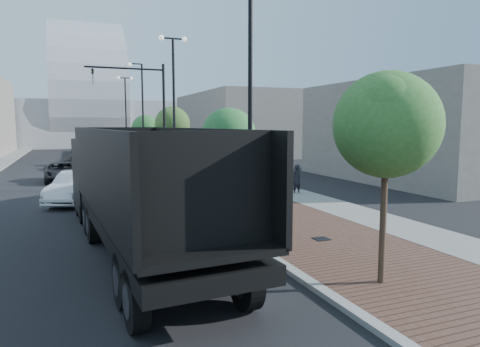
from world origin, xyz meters
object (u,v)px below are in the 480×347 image
object	(u,v)px
white_sedan	(77,187)
dark_car_mid	(61,172)
pedestrian	(296,180)
dump_truck	(125,191)

from	to	relation	value
white_sedan	dark_car_mid	xyz separation A→B (m)	(-0.91, 9.18, -0.13)
white_sedan	pedestrian	size ratio (longest dim) A/B	2.79
white_sedan	dark_car_mid	world-z (taller)	white_sedan
dump_truck	pedestrian	size ratio (longest dim) A/B	8.09
dark_car_mid	white_sedan	bearing A→B (deg)	-87.28
white_sedan	dark_car_mid	size ratio (longest dim) A/B	1.01
dump_truck	white_sedan	world-z (taller)	dump_truck
dump_truck	white_sedan	xyz separation A→B (m)	(-1.50, 7.74, -0.84)
dark_car_mid	pedestrian	world-z (taller)	pedestrian
dark_car_mid	pedestrian	size ratio (longest dim) A/B	2.76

